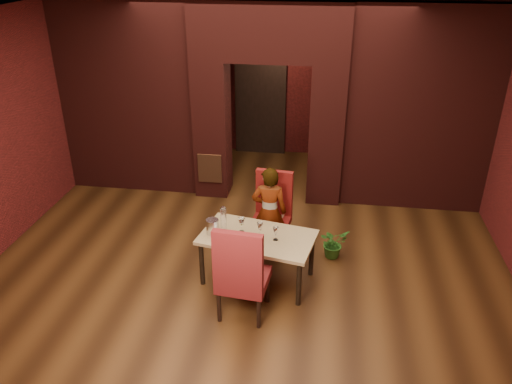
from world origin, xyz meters
The scene contains 22 objects.
floor centered at (0.00, 0.00, 0.00)m, with size 8.00×8.00×0.00m, color #462911.
ceiling centered at (0.00, 0.00, 3.20)m, with size 7.00×8.00×0.04m, color silver.
wall_back centered at (0.00, 4.00, 1.60)m, with size 7.00×0.04×3.20m, color maroon.
pillar_left centered at (-0.95, 2.00, 1.15)m, with size 0.55×0.55×2.30m, color maroon.
pillar_right centered at (0.95, 2.00, 1.15)m, with size 0.55×0.55×2.30m, color maroon.
lintel centered at (0.00, 2.00, 2.75)m, with size 2.45×0.55×0.90m, color maroon.
wing_wall_left centered at (-2.36, 2.00, 1.60)m, with size 2.27×0.35×3.20m, color maroon.
wing_wall_right centered at (2.36, 2.00, 1.60)m, with size 2.27×0.35×3.20m, color maroon.
vent_panel centered at (-0.95, 1.71, 0.55)m, with size 0.40×0.03×0.50m, color brown.
rear_door centered at (-0.40, 3.94, 1.05)m, with size 0.90×0.08×2.10m, color black.
rear_door_frame centered at (-0.40, 3.90, 1.05)m, with size 1.02×0.04×2.22m, color black.
dining_table centered at (0.17, -0.48, 0.33)m, with size 1.41×0.79×0.66m, color tan.
chair_far centered at (0.25, 0.25, 0.57)m, with size 0.52×0.52×1.14m, color maroon.
chair_near centered at (0.11, -1.13, 0.61)m, with size 0.56×0.56×1.23m, color maroon.
person_seated centered at (0.24, 0.16, 0.66)m, with size 0.48×0.32×1.32m, color white.
wine_glass_a centered at (-0.04, -0.41, 0.76)m, with size 0.08×0.08×0.20m, color white, non-canonical shape.
wine_glass_b centered at (0.20, -0.46, 0.75)m, with size 0.07×0.07×0.18m, color white, non-canonical shape.
wine_glass_c centered at (0.41, -0.54, 0.75)m, with size 0.07×0.07×0.18m, color white, non-canonical shape.
tasting_sheet centered at (-0.04, -0.64, 0.66)m, with size 0.30×0.22×0.00m, color white.
wine_bucket centered at (-0.39, -0.50, 0.76)m, with size 0.16×0.16×0.20m, color silver.
water_bottle centered at (-0.27, -0.38, 0.82)m, with size 0.08×0.08×0.32m, color white.
potted_plant centered at (1.14, 0.20, 0.21)m, with size 0.39×0.33×0.43m, color #29611B.
Camera 1 is at (0.93, -5.75, 3.95)m, focal length 35.00 mm.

